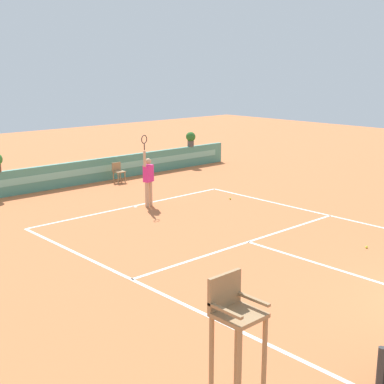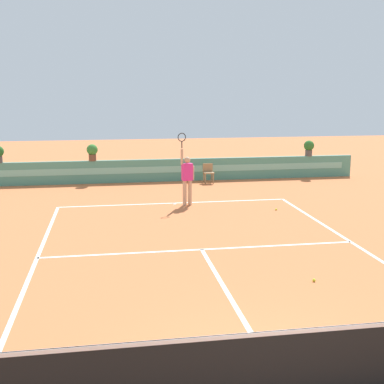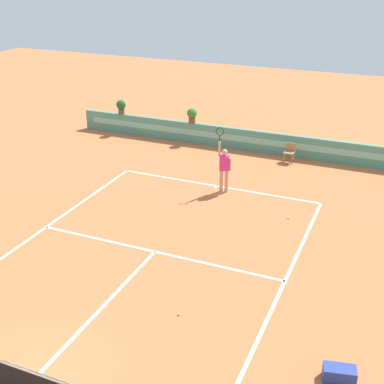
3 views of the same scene
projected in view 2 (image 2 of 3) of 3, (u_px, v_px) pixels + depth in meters
The scene contains 10 objects.
ground_plane at pixel (205, 254), 12.67m from camera, with size 60.00×60.00×0.00m, color #C66B3D.
court_lines at pixel (200, 246), 13.36m from camera, with size 8.32×11.94×0.01m.
net at pixel (289, 360), 6.77m from camera, with size 8.92×0.10×1.00m.
back_wall_barrier at pixel (161, 170), 22.61m from camera, with size 18.00×0.21×1.00m.
ball_kid_chair at pixel (208, 172), 22.23m from camera, with size 0.44×0.44×0.85m.
tennis_player at pixel (187, 176), 17.85m from camera, with size 0.61×0.30×2.58m.
tennis_ball_near_baseline at pixel (276, 209), 17.27m from camera, with size 0.07×0.07×0.07m, color #CCE033.
tennis_ball_mid_court at pixel (314, 280), 10.88m from camera, with size 0.07×0.07×0.07m, color #CCE033.
potted_plant_left at pixel (92, 151), 21.95m from camera, with size 0.48×0.48×0.72m.
potted_plant_far_right at pixel (309, 147), 23.54m from camera, with size 0.48×0.48×0.72m.
Camera 2 is at (-2.28, -5.89, 4.07)m, focal length 47.34 mm.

